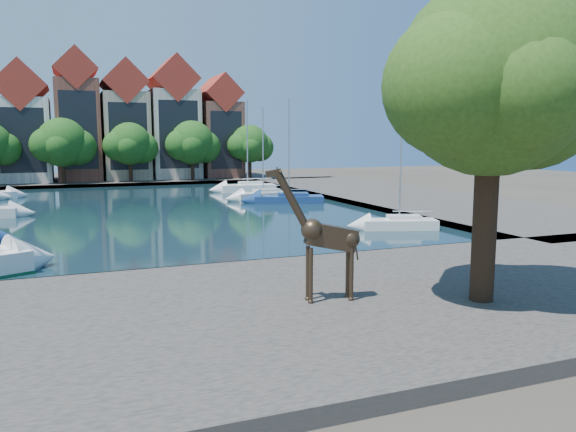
# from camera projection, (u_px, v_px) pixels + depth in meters

# --- Properties ---
(ground) EXTENTS (160.00, 160.00, 0.00)m
(ground) POSITION_uv_depth(u_px,v_px,m) (206.00, 274.00, 24.86)
(ground) COLOR #38332B
(ground) RESTS_ON ground
(water_basin) EXTENTS (38.00, 50.00, 0.08)m
(water_basin) POSITION_uv_depth(u_px,v_px,m) (140.00, 210.00, 46.99)
(water_basin) COLOR black
(water_basin) RESTS_ON ground
(near_quay) EXTENTS (50.00, 14.00, 0.50)m
(near_quay) POSITION_uv_depth(u_px,v_px,m) (255.00, 315.00, 18.37)
(near_quay) COLOR #49443F
(near_quay) RESTS_ON ground
(far_quay) EXTENTS (60.00, 16.00, 0.50)m
(far_quay) POSITION_uv_depth(u_px,v_px,m) (112.00, 181.00, 76.48)
(far_quay) COLOR #49443F
(far_quay) RESTS_ON ground
(right_quay) EXTENTS (14.00, 52.00, 0.50)m
(right_quay) POSITION_uv_depth(u_px,v_px,m) (397.00, 196.00, 55.99)
(right_quay) COLOR #49443F
(right_quay) RESTS_ON ground
(plane_tree) EXTENTS (8.32, 6.40, 10.62)m
(plane_tree) POSITION_uv_depth(u_px,v_px,m) (494.00, 86.00, 18.25)
(plane_tree) COLOR #332114
(plane_tree) RESTS_ON near_quay
(townhouse_west_inner) EXTENTS (6.43, 9.18, 15.15)m
(townhouse_west_inner) POSITION_uv_depth(u_px,v_px,m) (24.00, 128.00, 71.71)
(townhouse_west_inner) COLOR silver
(townhouse_west_inner) RESTS_ON far_quay
(townhouse_center) EXTENTS (5.44, 9.18, 16.93)m
(townhouse_center) POSITION_uv_depth(u_px,v_px,m) (78.00, 120.00, 73.91)
(townhouse_center) COLOR brown
(townhouse_center) RESTS_ON far_quay
(townhouse_east_inner) EXTENTS (5.94, 9.18, 15.79)m
(townhouse_east_inner) POSITION_uv_depth(u_px,v_px,m) (125.00, 125.00, 76.17)
(townhouse_east_inner) COLOR tan
(townhouse_east_inner) RESTS_ON far_quay
(townhouse_east_mid) EXTENTS (6.43, 9.18, 16.65)m
(townhouse_east_mid) POSITION_uv_depth(u_px,v_px,m) (173.00, 123.00, 78.46)
(townhouse_east_mid) COLOR beige
(townhouse_east_mid) RESTS_ON far_quay
(townhouse_east_end) EXTENTS (5.44, 9.18, 14.43)m
(townhouse_east_end) POSITION_uv_depth(u_px,v_px,m) (218.00, 131.00, 80.94)
(townhouse_east_end) COLOR brown
(townhouse_east_end) RESTS_ON far_quay
(far_tree_mid_west) EXTENTS (7.80, 6.00, 8.00)m
(far_tree_mid_west) POSITION_uv_depth(u_px,v_px,m) (63.00, 144.00, 68.58)
(far_tree_mid_west) COLOR #332114
(far_tree_mid_west) RESTS_ON far_quay
(far_tree_mid_east) EXTENTS (7.02, 5.40, 7.52)m
(far_tree_mid_east) POSITION_uv_depth(u_px,v_px,m) (131.00, 145.00, 71.49)
(far_tree_mid_east) COLOR #332114
(far_tree_mid_east) RESTS_ON far_quay
(far_tree_east) EXTENTS (7.54, 5.80, 7.84)m
(far_tree_east) POSITION_uv_depth(u_px,v_px,m) (193.00, 144.00, 74.37)
(far_tree_east) COLOR #332114
(far_tree_east) RESTS_ON far_quay
(far_tree_far_east) EXTENTS (6.76, 5.20, 7.36)m
(far_tree_far_east) POSITION_uv_depth(u_px,v_px,m) (250.00, 145.00, 77.27)
(far_tree_far_east) COLOR #332114
(far_tree_far_east) RESTS_ON far_quay
(giraffe_statue) EXTENTS (3.16, 0.78, 4.52)m
(giraffe_statue) POSITION_uv_depth(u_px,v_px,m) (324.00, 236.00, 18.83)
(giraffe_statue) COLOR #35271A
(giraffe_statue) RESTS_ON near_quay
(sailboat_right_a) EXTENTS (5.13, 3.15, 8.07)m
(sailboat_right_a) POSITION_uv_depth(u_px,v_px,m) (399.00, 222.00, 36.78)
(sailboat_right_a) COLOR silver
(sailboat_right_a) RESTS_ON water_basin
(sailboat_right_b) EXTENTS (6.64, 4.10, 9.47)m
(sailboat_right_b) POSITION_uv_depth(u_px,v_px,m) (289.00, 197.00, 51.65)
(sailboat_right_b) COLOR navy
(sailboat_right_b) RESTS_ON water_basin
(sailboat_right_c) EXTENTS (5.72, 2.59, 8.82)m
(sailboat_right_c) POSITION_uv_depth(u_px,v_px,m) (263.00, 194.00, 54.22)
(sailboat_right_c) COLOR silver
(sailboat_right_c) RESTS_ON water_basin
(sailboat_right_d) EXTENTS (6.23, 2.60, 10.12)m
(sailboat_right_d) POSITION_uv_depth(u_px,v_px,m) (248.00, 186.00, 62.80)
(sailboat_right_d) COLOR white
(sailboat_right_d) RESTS_ON water_basin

